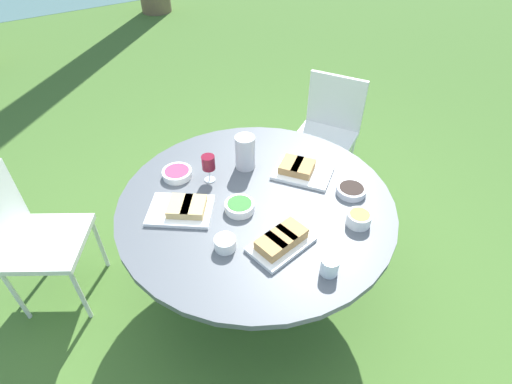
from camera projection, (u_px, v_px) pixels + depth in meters
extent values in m
plane|color=#446B2B|center=(256.00, 287.00, 2.59)|extent=(40.00, 40.00, 0.00)
cylinder|color=#4C4C51|center=(256.00, 286.00, 2.58)|extent=(0.59, 0.59, 0.02)
cylinder|color=#4C4C51|center=(256.00, 249.00, 2.34)|extent=(0.11, 0.11, 0.70)
cylinder|color=#4C5156|center=(256.00, 203.00, 2.10)|extent=(1.45, 1.45, 0.03)
cube|color=silver|center=(324.00, 139.00, 3.08)|extent=(0.59, 0.59, 0.04)
cube|color=silver|center=(336.00, 102.00, 3.06)|extent=(0.25, 0.39, 0.42)
cylinder|color=silver|center=(290.00, 169.00, 3.18)|extent=(0.03, 0.03, 0.43)
cylinder|color=silver|center=(337.00, 183.00, 3.04)|extent=(0.03, 0.03, 0.43)
cylinder|color=silver|center=(307.00, 146.00, 3.43)|extent=(0.03, 0.03, 0.43)
cylinder|color=silver|center=(351.00, 158.00, 3.29)|extent=(0.03, 0.03, 0.43)
cube|color=silver|center=(48.00, 243.00, 2.28)|extent=(0.59, 0.59, 0.04)
cylinder|color=silver|center=(81.00, 295.00, 2.29)|extent=(0.03, 0.03, 0.43)
cylinder|color=silver|center=(100.00, 244.00, 2.58)|extent=(0.03, 0.03, 0.43)
cylinder|color=silver|center=(16.00, 296.00, 2.28)|extent=(0.03, 0.03, 0.43)
cylinder|color=silver|center=(43.00, 244.00, 2.58)|extent=(0.03, 0.03, 0.43)
cylinder|color=silver|center=(245.00, 152.00, 2.25)|extent=(0.11, 0.11, 0.20)
cone|color=silver|center=(253.00, 137.00, 2.21)|extent=(0.03, 0.03, 0.02)
cylinder|color=silver|center=(210.00, 180.00, 2.22)|extent=(0.06, 0.06, 0.01)
cylinder|color=silver|center=(209.00, 174.00, 2.19)|extent=(0.01, 0.01, 0.08)
cylinder|color=maroon|center=(208.00, 163.00, 2.14)|extent=(0.07, 0.07, 0.08)
cube|color=white|center=(303.00, 172.00, 2.25)|extent=(0.37, 0.39, 0.02)
cube|color=#B2844C|center=(291.00, 165.00, 2.25)|extent=(0.19, 0.18, 0.04)
cube|color=#B2844C|center=(303.00, 168.00, 2.23)|extent=(0.19, 0.18, 0.04)
cube|color=white|center=(281.00, 244.00, 1.85)|extent=(0.32, 0.24, 0.02)
cube|color=#B2844C|center=(291.00, 232.00, 1.86)|extent=(0.12, 0.14, 0.05)
cube|color=#B2844C|center=(281.00, 239.00, 1.82)|extent=(0.12, 0.14, 0.05)
cube|color=#B2844C|center=(271.00, 247.00, 1.79)|extent=(0.12, 0.14, 0.05)
cube|color=white|center=(181.00, 210.00, 2.02)|extent=(0.40, 0.38, 0.02)
cube|color=tan|center=(194.00, 207.00, 2.00)|extent=(0.18, 0.19, 0.04)
cube|color=tan|center=(180.00, 206.00, 2.00)|extent=(0.18, 0.19, 0.04)
cylinder|color=white|center=(359.00, 219.00, 1.94)|extent=(0.12, 0.12, 0.06)
cylinder|color=#E0C147|center=(359.00, 216.00, 1.93)|extent=(0.10, 0.10, 0.03)
cylinder|color=white|center=(240.00, 207.00, 2.02)|extent=(0.15, 0.15, 0.05)
cylinder|color=#387533|center=(240.00, 205.00, 2.01)|extent=(0.12, 0.12, 0.02)
cylinder|color=silver|center=(351.00, 190.00, 2.12)|extent=(0.16, 0.16, 0.04)
cylinder|color=#2D231E|center=(351.00, 189.00, 2.12)|extent=(0.13, 0.13, 0.02)
cylinder|color=white|center=(177.00, 174.00, 2.23)|extent=(0.17, 0.17, 0.04)
cylinder|color=#D6385B|center=(177.00, 172.00, 2.22)|extent=(0.14, 0.14, 0.02)
cylinder|color=white|center=(225.00, 243.00, 1.83)|extent=(0.10, 0.10, 0.06)
cylinder|color=silver|center=(225.00, 241.00, 1.81)|extent=(0.08, 0.08, 0.03)
cylinder|color=silver|center=(330.00, 266.00, 1.71)|extent=(0.08, 0.08, 0.08)
cube|color=brown|center=(183.00, 170.00, 3.33)|extent=(0.30, 0.14, 0.24)
torus|color=brown|center=(181.00, 155.00, 3.23)|extent=(0.19, 0.01, 0.19)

